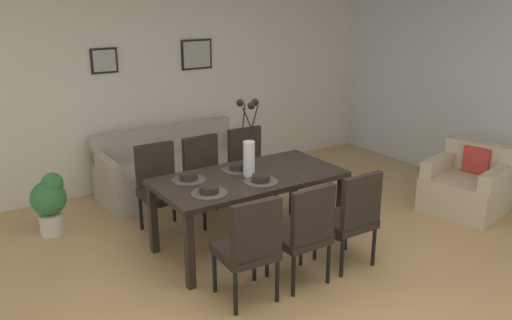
% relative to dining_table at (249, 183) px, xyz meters
% --- Properties ---
extents(ground_plane, '(9.00, 9.00, 0.00)m').
position_rel_dining_table_xyz_m(ground_plane, '(-0.21, -0.94, -0.66)').
color(ground_plane, tan).
extents(back_wall_panel, '(9.00, 0.10, 2.60)m').
position_rel_dining_table_xyz_m(back_wall_panel, '(-0.21, 2.31, 0.64)').
color(back_wall_panel, white).
rests_on(back_wall_panel, ground).
extents(dining_table, '(1.80, 0.91, 0.74)m').
position_rel_dining_table_xyz_m(dining_table, '(0.00, 0.00, 0.00)').
color(dining_table, black).
rests_on(dining_table, ground).
extents(dining_chair_near_left, '(0.47, 0.47, 0.92)m').
position_rel_dining_table_xyz_m(dining_chair_near_left, '(-0.53, -0.84, -0.15)').
color(dining_chair_near_left, black).
rests_on(dining_chair_near_left, ground).
extents(dining_chair_near_right, '(0.44, 0.44, 0.92)m').
position_rel_dining_table_xyz_m(dining_chair_near_right, '(-0.57, 0.83, -0.15)').
color(dining_chair_near_right, black).
rests_on(dining_chair_near_right, ground).
extents(dining_chair_far_left, '(0.44, 0.44, 0.92)m').
position_rel_dining_table_xyz_m(dining_chair_far_left, '(0.00, -0.86, -0.15)').
color(dining_chair_far_left, black).
rests_on(dining_chair_far_left, ground).
extents(dining_chair_far_right, '(0.46, 0.46, 0.92)m').
position_rel_dining_table_xyz_m(dining_chair_far_right, '(-0.03, 0.83, -0.15)').
color(dining_chair_far_right, black).
rests_on(dining_chair_far_right, ground).
extents(dining_chair_mid_left, '(0.45, 0.45, 0.92)m').
position_rel_dining_table_xyz_m(dining_chair_mid_left, '(0.55, -0.85, -0.15)').
color(dining_chair_mid_left, black).
rests_on(dining_chair_mid_left, ground).
extents(dining_chair_mid_right, '(0.45, 0.45, 0.92)m').
position_rel_dining_table_xyz_m(dining_chair_mid_right, '(0.56, 0.88, -0.15)').
color(dining_chair_mid_right, black).
rests_on(dining_chair_mid_right, ground).
extents(centerpiece_vase, '(0.21, 0.23, 0.73)m').
position_rel_dining_table_xyz_m(centerpiece_vase, '(0.00, 0.00, 0.36)').
color(centerpiece_vase, white).
rests_on(centerpiece_vase, dining_table).
extents(placemat_near_left, '(0.32, 0.32, 0.01)m').
position_rel_dining_table_xyz_m(placemat_near_left, '(-0.54, -0.20, 0.08)').
color(placemat_near_left, '#4C4742').
rests_on(placemat_near_left, dining_table).
extents(bowl_near_left, '(0.17, 0.17, 0.07)m').
position_rel_dining_table_xyz_m(bowl_near_left, '(-0.54, -0.20, 0.12)').
color(bowl_near_left, '#2D2826').
rests_on(bowl_near_left, dining_table).
extents(placemat_near_right, '(0.32, 0.32, 0.01)m').
position_rel_dining_table_xyz_m(placemat_near_right, '(-0.54, 0.20, 0.08)').
color(placemat_near_right, '#4C4742').
rests_on(placemat_near_right, dining_table).
extents(bowl_near_right, '(0.17, 0.17, 0.07)m').
position_rel_dining_table_xyz_m(bowl_near_right, '(-0.54, 0.20, 0.12)').
color(bowl_near_right, '#2D2826').
rests_on(bowl_near_right, dining_table).
extents(placemat_far_left, '(0.32, 0.32, 0.01)m').
position_rel_dining_table_xyz_m(placemat_far_left, '(0.00, -0.20, 0.08)').
color(placemat_far_left, '#4C4742').
rests_on(placemat_far_left, dining_table).
extents(bowl_far_left, '(0.17, 0.17, 0.07)m').
position_rel_dining_table_xyz_m(bowl_far_left, '(0.00, -0.20, 0.12)').
color(bowl_far_left, '#2D2826').
rests_on(bowl_far_left, dining_table).
extents(placemat_far_right, '(0.32, 0.32, 0.01)m').
position_rel_dining_table_xyz_m(placemat_far_right, '(0.00, 0.20, 0.08)').
color(placemat_far_right, '#4C4742').
rests_on(placemat_far_right, dining_table).
extents(bowl_far_right, '(0.17, 0.17, 0.07)m').
position_rel_dining_table_xyz_m(bowl_far_right, '(0.00, 0.20, 0.12)').
color(bowl_far_right, '#2D2826').
rests_on(bowl_far_right, dining_table).
extents(sofa, '(1.85, 0.84, 0.80)m').
position_rel_dining_table_xyz_m(sofa, '(0.01, 1.76, -0.38)').
color(sofa, '#B2A899').
rests_on(sofa, ground).
extents(armchair, '(0.96, 0.96, 0.75)m').
position_rel_dining_table_xyz_m(armchair, '(2.60, -0.59, -0.38)').
color(armchair, beige).
rests_on(armchair, ground).
extents(framed_picture_left, '(0.32, 0.03, 0.30)m').
position_rel_dining_table_xyz_m(framed_picture_left, '(-0.61, 2.24, 0.98)').
color(framed_picture_left, black).
extents(framed_picture_center, '(0.43, 0.03, 0.39)m').
position_rel_dining_table_xyz_m(framed_picture_center, '(0.61, 2.24, 0.98)').
color(framed_picture_center, black).
extents(potted_plant, '(0.36, 0.36, 0.67)m').
position_rel_dining_table_xyz_m(potted_plant, '(-1.58, 1.35, -0.29)').
color(potted_plant, silver).
rests_on(potted_plant, ground).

